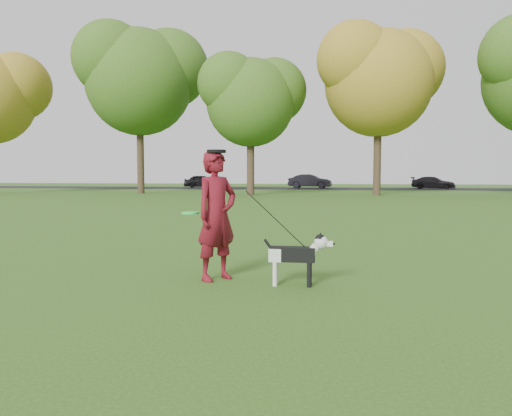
% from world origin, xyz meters
% --- Properties ---
extents(ground, '(120.00, 120.00, 0.00)m').
position_xyz_m(ground, '(0.00, 0.00, 0.00)').
color(ground, '#285116').
rests_on(ground, ground).
extents(road, '(120.00, 7.00, 0.02)m').
position_xyz_m(road, '(0.00, 40.00, 0.01)').
color(road, black).
rests_on(road, ground).
extents(man, '(0.70, 0.74, 1.70)m').
position_xyz_m(man, '(-0.26, 0.26, 0.85)').
color(man, '#560C18').
rests_on(man, ground).
extents(dog, '(0.89, 0.18, 0.68)m').
position_xyz_m(dog, '(0.83, 0.05, 0.41)').
color(dog, black).
rests_on(dog, ground).
extents(car_left, '(3.89, 2.45, 1.24)m').
position_xyz_m(car_left, '(-11.03, 40.00, 0.64)').
color(car_left, black).
rests_on(car_left, road).
extents(car_mid, '(4.07, 1.83, 1.29)m').
position_xyz_m(car_mid, '(-0.86, 40.00, 0.67)').
color(car_mid, black).
rests_on(car_mid, road).
extents(car_right, '(4.00, 2.37, 1.09)m').
position_xyz_m(car_right, '(10.01, 40.00, 0.56)').
color(car_right, black).
rests_on(car_right, road).
extents(man_held_items, '(1.67, 0.33, 1.26)m').
position_xyz_m(man_held_items, '(0.51, 0.13, 0.84)').
color(man_held_items, '#1FF947').
rests_on(man_held_items, ground).
extents(tree_row, '(51.74, 8.86, 12.01)m').
position_xyz_m(tree_row, '(-1.43, 26.07, 7.41)').
color(tree_row, '#38281C').
rests_on(tree_row, ground).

